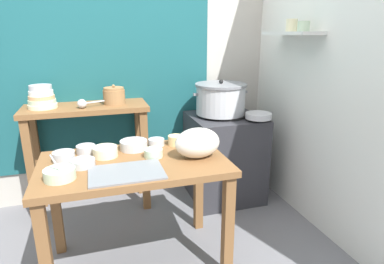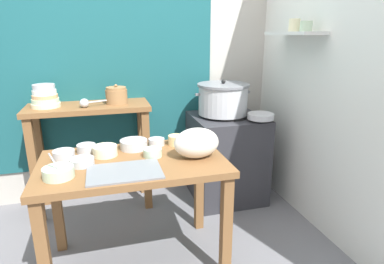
{
  "view_description": "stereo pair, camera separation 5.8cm",
  "coord_description": "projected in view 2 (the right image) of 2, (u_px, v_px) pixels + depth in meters",
  "views": [
    {
      "loc": [
        -0.23,
        -1.83,
        1.45
      ],
      "look_at": [
        0.38,
        0.14,
        0.82
      ],
      "focal_mm": 30.32,
      "sensor_mm": 36.0,
      "label": 1
    },
    {
      "loc": [
        -0.17,
        -1.84,
        1.45
      ],
      "look_at": [
        0.38,
        0.14,
        0.82
      ],
      "focal_mm": 30.32,
      "sensor_mm": 36.0,
      "label": 2
    }
  ],
  "objects": [
    {
      "name": "ground_plane",
      "position": [
        143.0,
        260.0,
        2.16
      ],
      "size": [
        9.0,
        9.0,
        0.0
      ],
      "primitive_type": "plane",
      "color": "slate"
    },
    {
      "name": "wall_back",
      "position": [
        130.0,
        51.0,
        2.82
      ],
      "size": [
        4.4,
        0.12,
        2.6
      ],
      "color": "#B2ADA3",
      "rests_on": "ground"
    },
    {
      "name": "wall_right",
      "position": [
        326.0,
        55.0,
        2.33
      ],
      "size": [
        0.3,
        3.2,
        2.6
      ],
      "color": "silver",
      "rests_on": "ground"
    },
    {
      "name": "prep_table",
      "position": [
        134.0,
        177.0,
        1.97
      ],
      "size": [
        1.1,
        0.66,
        0.72
      ],
      "color": "brown",
      "rests_on": "ground"
    },
    {
      "name": "back_shelf_table",
      "position": [
        91.0,
        131.0,
        2.66
      ],
      "size": [
        0.96,
        0.4,
        0.9
      ],
      "color": "brown",
      "rests_on": "ground"
    },
    {
      "name": "stove_block",
      "position": [
        226.0,
        157.0,
        2.92
      ],
      "size": [
        0.6,
        0.61,
        0.78
      ],
      "color": "#2D2D33",
      "rests_on": "ground"
    },
    {
      "name": "steamer_pot",
      "position": [
        223.0,
        99.0,
        2.77
      ],
      "size": [
        0.49,
        0.44,
        0.3
      ],
      "color": "#B7BABF",
      "rests_on": "stove_block"
    },
    {
      "name": "clay_pot",
      "position": [
        116.0,
        95.0,
        2.63
      ],
      "size": [
        0.17,
        0.17,
        0.16
      ],
      "color": "olive",
      "rests_on": "back_shelf_table"
    },
    {
      "name": "bowl_stack_enamel",
      "position": [
        45.0,
        97.0,
        2.5
      ],
      "size": [
        0.21,
        0.21,
        0.18
      ],
      "color": "beige",
      "rests_on": "back_shelf_table"
    },
    {
      "name": "ladle",
      "position": [
        86.0,
        103.0,
        2.5
      ],
      "size": [
        0.28,
        0.13,
        0.07
      ],
      "color": "#B7BABF",
      "rests_on": "back_shelf_table"
    },
    {
      "name": "serving_tray",
      "position": [
        125.0,
        172.0,
        1.77
      ],
      "size": [
        0.4,
        0.28,
        0.01
      ],
      "primitive_type": "cube",
      "color": "slate",
      "rests_on": "prep_table"
    },
    {
      "name": "plastic_bag",
      "position": [
        196.0,
        143.0,
        1.96
      ],
      "size": [
        0.28,
        0.19,
        0.19
      ],
      "primitive_type": "ellipsoid",
      "color": "silver",
      "rests_on": "prep_table"
    },
    {
      "name": "wide_pan",
      "position": [
        261.0,
        116.0,
        2.64
      ],
      "size": [
        0.22,
        0.22,
        0.05
      ],
      "primitive_type": "cylinder",
      "color": "#B7BABF",
      "rests_on": "stove_block"
    },
    {
      "name": "prep_bowl_0",
      "position": [
        64.0,
        155.0,
        1.92
      ],
      "size": [
        0.13,
        0.13,
        0.07
      ],
      "color": "#B7BABF",
      "rests_on": "prep_table"
    },
    {
      "name": "prep_bowl_1",
      "position": [
        176.0,
        140.0,
        2.21
      ],
      "size": [
        0.1,
        0.1,
        0.06
      ],
      "color": "#E5C684",
      "rests_on": "prep_table"
    },
    {
      "name": "prep_bowl_2",
      "position": [
        133.0,
        144.0,
        2.13
      ],
      "size": [
        0.18,
        0.18,
        0.06
      ],
      "color": "#B7BABF",
      "rests_on": "prep_table"
    },
    {
      "name": "prep_bowl_3",
      "position": [
        58.0,
        172.0,
        1.7
      ],
      "size": [
        0.16,
        0.16,
        0.15
      ],
      "color": "#B7D1AD",
      "rests_on": "prep_table"
    },
    {
      "name": "prep_bowl_4",
      "position": [
        153.0,
        152.0,
        1.99
      ],
      "size": [
        0.11,
        0.11,
        0.05
      ],
      "color": "#B7D1AD",
      "rests_on": "prep_table"
    },
    {
      "name": "prep_bowl_5",
      "position": [
        157.0,
        142.0,
        2.2
      ],
      "size": [
        0.11,
        0.11,
        0.05
      ],
      "color": "#B7BABF",
      "rests_on": "prep_table"
    },
    {
      "name": "prep_bowl_6",
      "position": [
        86.0,
        148.0,
        2.06
      ],
      "size": [
        0.12,
        0.12,
        0.05
      ],
      "color": "#B7BABF",
      "rests_on": "prep_table"
    },
    {
      "name": "prep_bowl_7",
      "position": [
        105.0,
        150.0,
        2.01
      ],
      "size": [
        0.15,
        0.15,
        0.06
      ],
      "color": "beige",
      "rests_on": "prep_table"
    },
    {
      "name": "prep_bowl_8",
      "position": [
        82.0,
        161.0,
        1.86
      ],
      "size": [
        0.14,
        0.14,
        0.04
      ],
      "color": "#B7BABF",
      "rests_on": "prep_table"
    }
  ]
}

